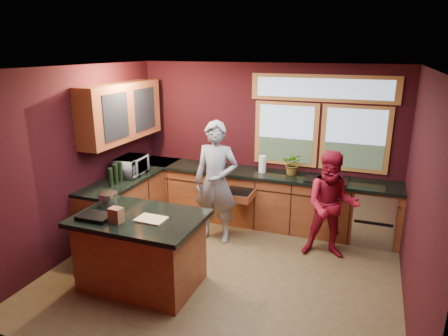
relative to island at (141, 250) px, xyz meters
The scene contains 14 objects.
floor 1.18m from the island, 35.56° to the left, with size 4.50×4.50×0.00m, color brown.
room_shell 1.65m from the island, 73.47° to the left, with size 4.52×4.02×2.71m.
back_counter 2.56m from the island, 65.12° to the left, with size 4.50×0.64×0.93m.
left_counter 1.83m from the island, 125.89° to the left, with size 0.64×2.30×0.93m.
island is the anchor object (origin of this frame).
person_grey 1.64m from the island, 74.90° to the left, with size 0.69×0.45×1.90m, color slate.
person_red 2.69m from the island, 36.71° to the left, with size 0.77×0.60×1.58m, color maroon.
microwave 1.87m from the island, 126.07° to the left, with size 0.55×0.37×0.30m, color #999999.
potted_plant 2.84m from the island, 59.19° to the left, with size 0.33×0.29×0.37m, color #999999.
paper_towel 2.57m from the island, 68.49° to the left, with size 0.12×0.12×0.28m, color white.
cutting_board 0.52m from the island, 14.04° to the right, with size 0.35×0.25×0.02m, color tan.
stock_pot 0.80m from the island, 164.74° to the left, with size 0.24×0.24×0.18m, color #B8B8BD.
paper_bag 0.63m from the island, 120.96° to the right, with size 0.15×0.12×0.18m, color brown.
black_tray 0.71m from the island, 150.95° to the right, with size 0.40×0.28×0.05m, color black.
Camera 1 is at (1.70, -4.48, 2.92)m, focal length 32.00 mm.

